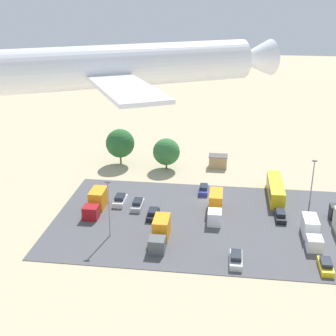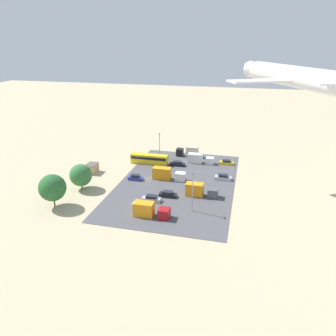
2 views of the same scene
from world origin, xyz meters
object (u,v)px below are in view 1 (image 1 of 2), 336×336
(bus, at_px, (275,189))
(parked_car_5, at_px, (153,214))
(parked_car_3, at_px, (120,200))
(parked_truck_0, at_px, (96,202))
(parked_car_6, at_px, (138,204))
(airplane, at_px, (120,66))
(parked_car_2, at_px, (326,266))
(parked_car_4, at_px, (280,215))
(parked_car_0, at_px, (204,190))
(parked_truck_2, at_px, (311,231))
(parked_truck_1, at_px, (160,232))
(parked_car_1, at_px, (236,259))
(shed_building, at_px, (218,161))
(parked_truck_4, at_px, (216,205))

(bus, height_order, parked_car_5, bus)
(parked_car_3, height_order, parked_truck_0, parked_truck_0)
(parked_car_6, height_order, airplane, airplane)
(bus, xyz_separation_m, parked_car_2, (-5.16, 24.04, -1.01))
(bus, xyz_separation_m, parked_car_4, (-0.19, 9.12, -1.01))
(parked_car_0, height_order, parked_car_5, parked_car_0)
(bus, bearing_deg, parked_truck_2, 105.79)
(parked_car_2, relative_size, parked_truck_1, 0.54)
(parked_car_0, relative_size, parked_car_5, 0.94)
(parked_car_4, relative_size, parked_car_6, 1.02)
(parked_truck_0, bearing_deg, parked_car_0, -152.14)
(parked_car_0, distance_m, parked_truck_0, 21.08)
(parked_car_1, distance_m, parked_truck_0, 28.57)
(shed_building, xyz_separation_m, parked_truck_4, (-0.31, 23.07, 0.26))
(parked_car_0, relative_size, parked_truck_2, 0.50)
(bus, relative_size, parked_truck_2, 1.43)
(parked_truck_2, bearing_deg, parked_truck_4, -23.89)
(bus, distance_m, parked_car_4, 9.18)
(parked_truck_4, bearing_deg, parked_car_2, 136.30)
(parked_car_3, xyz_separation_m, parked_truck_1, (-9.33, 12.34, 0.82))
(parked_car_2, xyz_separation_m, parked_car_5, (26.87, -12.58, 0.00))
(parked_car_5, relative_size, parked_truck_0, 0.54)
(shed_building, xyz_separation_m, parked_truck_0, (20.91, 24.36, 0.21))
(parked_car_1, xyz_separation_m, parked_car_6, (17.62, -15.91, -0.03))
(bus, bearing_deg, parked_car_5, 27.82)
(parked_truck_4, bearing_deg, parked_car_6, -1.78)
(parked_truck_2, bearing_deg, parked_car_4, -56.38)
(airplane, bearing_deg, parked_car_0, 141.44)
(bus, distance_m, parked_truck_4, 13.96)
(bus, distance_m, parked_car_6, 26.37)
(shed_building, xyz_separation_m, airplane, (9.15, 51.56, 28.85))
(parked_car_0, bearing_deg, shed_building, -98.95)
(parked_car_2, bearing_deg, parked_truck_2, 95.33)
(parked_truck_0, bearing_deg, parked_car_5, 171.45)
(parked_car_3, bearing_deg, parked_car_5, 146.18)
(parked_car_0, distance_m, parked_car_5, 14.00)
(parked_car_6, bearing_deg, parked_truck_4, -1.78)
(parked_car_1, relative_size, parked_car_4, 1.00)
(parked_car_4, distance_m, airplane, 45.61)
(parked_truck_4, height_order, airplane, airplane)
(parked_car_6, bearing_deg, parked_truck_2, -13.84)
(parked_car_3, xyz_separation_m, parked_car_6, (-3.53, 1.30, -0.05))
(parked_car_2, distance_m, parked_car_4, 15.72)
(parked_car_4, bearing_deg, parked_truck_0, -178.67)
(shed_building, relative_size, parked_car_3, 0.93)
(parked_car_2, relative_size, parked_car_3, 0.99)
(parked_car_1, height_order, parked_car_4, parked_car_1)
(bus, xyz_separation_m, parked_truck_2, (-4.35, 15.39, -0.26))
(parked_car_4, xyz_separation_m, parked_truck_0, (32.42, 0.75, 0.88))
(shed_building, distance_m, parked_car_5, 27.95)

